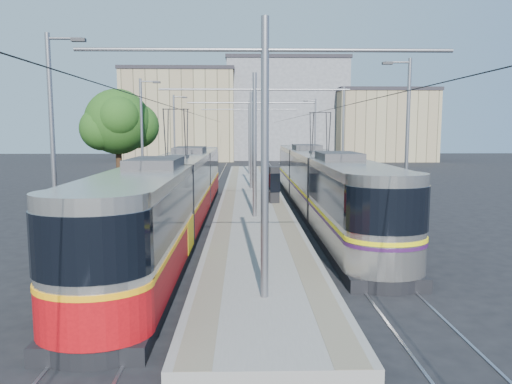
{
  "coord_description": "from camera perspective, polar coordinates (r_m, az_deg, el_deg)",
  "views": [
    {
      "loc": [
        -0.52,
        -16.41,
        4.58
      ],
      "look_at": [
        0.05,
        7.35,
        1.6
      ],
      "focal_mm": 35.0,
      "sensor_mm": 36.0,
      "label": 1
    }
  ],
  "objects": [
    {
      "name": "building_centre",
      "position": [
        80.74,
        3.31,
        9.35
      ],
      "size": [
        18.36,
        14.28,
        15.39
      ],
      "color": "gray",
      "rests_on": "ground"
    },
    {
      "name": "building_right",
      "position": [
        77.19,
        14.17,
        7.43
      ],
      "size": [
        14.28,
        10.2,
        10.48
      ],
      "color": "#9A8E68",
      "rests_on": "ground"
    },
    {
      "name": "tactile_strip_left",
      "position": [
        33.7,
        -2.95,
        -0.15
      ],
      "size": [
        0.7,
        50.0,
        0.01
      ],
      "primitive_type": "cube",
      "color": "gray",
      "rests_on": "platform"
    },
    {
      "name": "tram_left",
      "position": [
        23.26,
        -8.98,
        -0.03
      ],
      "size": [
        2.43,
        27.75,
        5.5
      ],
      "color": "black",
      "rests_on": "ground"
    },
    {
      "name": "shelter",
      "position": [
        29.41,
        1.96,
        0.95
      ],
      "size": [
        0.78,
        1.06,
        2.12
      ],
      "rotation": [
        0.0,
        0.0,
        0.22
      ],
      "color": "black",
      "rests_on": "platform"
    },
    {
      "name": "track_arrow",
      "position": [
        14.5,
        -13.85,
        -11.46
      ],
      "size": [
        1.2,
        5.0,
        0.01
      ],
      "primitive_type": "cube",
      "color": "silver",
      "rests_on": "ground"
    },
    {
      "name": "rails",
      "position": [
        33.73,
        -0.48,
        -0.63
      ],
      "size": [
        8.71,
        70.0,
        0.03
      ],
      "color": "gray",
      "rests_on": "ground"
    },
    {
      "name": "catenary",
      "position": [
        30.57,
        -0.4,
        7.04
      ],
      "size": [
        9.2,
        70.0,
        7.0
      ],
      "color": "slate",
      "rests_on": "platform"
    },
    {
      "name": "tree",
      "position": [
        37.42,
        -15.0,
        7.62
      ],
      "size": [
        5.14,
        4.75,
        7.46
      ],
      "color": "#382314",
      "rests_on": "ground"
    },
    {
      "name": "tactile_strip_right",
      "position": [
        33.74,
        1.98,
        -0.14
      ],
      "size": [
        0.7,
        50.0,
        0.01
      ],
      "primitive_type": "cube",
      "color": "gray",
      "rests_on": "platform"
    },
    {
      "name": "platform",
      "position": [
        33.71,
        -0.48,
        -0.41
      ],
      "size": [
        4.0,
        50.0,
        0.3
      ],
      "primitive_type": "cube",
      "color": "gray",
      "rests_on": "ground"
    },
    {
      "name": "street_lamps",
      "position": [
        37.42,
        -0.58,
        6.54
      ],
      "size": [
        15.18,
        38.22,
        8.0
      ],
      "color": "slate",
      "rests_on": "ground"
    },
    {
      "name": "ground",
      "position": [
        17.05,
        0.42,
        -8.44
      ],
      "size": [
        160.0,
        160.0,
        0.0
      ],
      "primitive_type": "plane",
      "color": "black",
      "rests_on": "ground"
    },
    {
      "name": "tram_right",
      "position": [
        27.59,
        7.22,
        1.43
      ],
      "size": [
        2.43,
        27.89,
        5.5
      ],
      "color": "black",
      "rests_on": "ground"
    },
    {
      "name": "building_left",
      "position": [
        77.03,
        -8.54,
        8.65
      ],
      "size": [
        16.32,
        12.24,
        13.4
      ],
      "color": "#9A8E68",
      "rests_on": "ground"
    }
  ]
}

